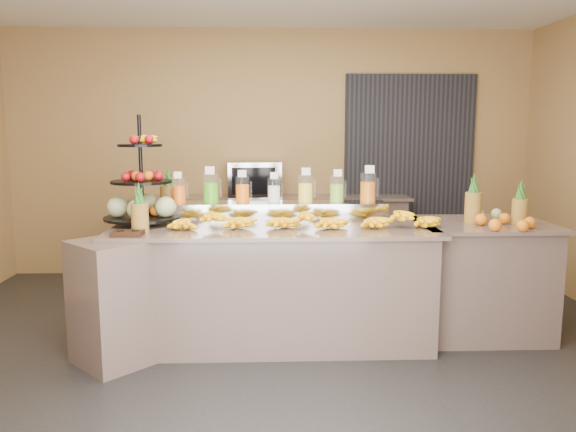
{
  "coord_description": "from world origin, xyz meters",
  "views": [
    {
      "loc": [
        -0.04,
        -4.03,
        1.68
      ],
      "look_at": [
        0.11,
        0.3,
        1.01
      ],
      "focal_mm": 35.0,
      "sensor_mm": 36.0,
      "label": 1
    }
  ],
  "objects": [
    {
      "name": "juice_pitcher_lime",
      "position": [
        0.53,
        0.58,
        1.18
      ],
      "size": [
        0.12,
        0.12,
        0.29
      ],
      "color": "silver",
      "rests_on": "pitcher_tray"
    },
    {
      "name": "juice_pitcher_orange_a",
      "position": [
        -0.77,
        0.58,
        1.17
      ],
      "size": [
        0.11,
        0.12,
        0.27
      ],
      "color": "silver",
      "rests_on": "pitcher_tray"
    },
    {
      "name": "banana_heap",
      "position": [
        0.24,
        0.23,
        1.0
      ],
      "size": [
        2.04,
        0.18,
        0.17
      ],
      "color": "yellow",
      "rests_on": "buffet_counter"
    },
    {
      "name": "oven_warmer",
      "position": [
        -0.2,
        2.25,
        1.13
      ],
      "size": [
        0.61,
        0.45,
        0.39
      ],
      "primitive_type": "cube",
      "rotation": [
        0.0,
        0.0,
        0.07
      ],
      "color": "gray",
      "rests_on": "back_ledge"
    },
    {
      "name": "right_fruit_pile",
      "position": [
        1.76,
        0.24,
        1.01
      ],
      "size": [
        0.47,
        0.45,
        0.25
      ],
      "color": "brown",
      "rests_on": "right_counter"
    },
    {
      "name": "ground",
      "position": [
        0.0,
        0.0,
        0.0
      ],
      "size": [
        6.0,
        6.0,
        0.0
      ],
      "primitive_type": "plane",
      "color": "black",
      "rests_on": "ground"
    },
    {
      "name": "juice_pitcher_orange_c",
      "position": [
        0.79,
        0.58,
        1.19
      ],
      "size": [
        0.13,
        0.14,
        0.32
      ],
      "color": "silver",
      "rests_on": "pitcher_tray"
    },
    {
      "name": "fruit_stand",
      "position": [
        -1.01,
        0.45,
        1.15
      ],
      "size": [
        0.68,
        0.68,
        0.86
      ],
      "rotation": [
        0.0,
        0.0,
        -0.11
      ],
      "color": "black",
      "rests_on": "buffet_counter"
    },
    {
      "name": "juice_pitcher_orange_b",
      "position": [
        -0.25,
        0.58,
        1.17
      ],
      "size": [
        0.12,
        0.12,
        0.28
      ],
      "color": "silver",
      "rests_on": "pitcher_tray"
    },
    {
      "name": "back_ledge",
      "position": [
        0.0,
        2.25,
        0.47
      ],
      "size": [
        3.1,
        0.55,
        0.93
      ],
      "color": "gray",
      "rests_on": "ground"
    },
    {
      "name": "juice_pitcher_milk",
      "position": [
        0.01,
        0.58,
        1.17
      ],
      "size": [
        0.11,
        0.11,
        0.26
      ],
      "color": "silver",
      "rests_on": "pitcher_tray"
    },
    {
      "name": "pineapple_left_b",
      "position": [
        -0.88,
        0.7,
        1.1
      ],
      "size": [
        0.15,
        0.15,
        0.44
      ],
      "rotation": [
        0.0,
        0.0,
        -0.02
      ],
      "color": "brown",
      "rests_on": "buffet_counter"
    },
    {
      "name": "pitcher_tray",
      "position": [
        0.01,
        0.58,
        1.01
      ],
      "size": [
        1.85,
        0.3,
        0.15
      ],
      "primitive_type": "cube",
      "color": "gray",
      "rests_on": "buffet_counter"
    },
    {
      "name": "buffet_counter",
      "position": [
        -0.12,
        0.26,
        0.47
      ],
      "size": [
        2.75,
        1.25,
        0.93
      ],
      "color": "gray",
      "rests_on": "ground"
    },
    {
      "name": "juice_pitcher_green",
      "position": [
        -0.51,
        0.58,
        1.19
      ],
      "size": [
        0.13,
        0.13,
        0.31
      ],
      "color": "silver",
      "rests_on": "pitcher_tray"
    },
    {
      "name": "pineapple_left_a",
      "position": [
        -0.98,
        0.05,
        1.07
      ],
      "size": [
        0.13,
        0.13,
        0.37
      ],
      "rotation": [
        0.0,
        0.0,
        0.18
      ],
      "color": "brown",
      "rests_on": "buffet_counter"
    },
    {
      "name": "room_envelope",
      "position": [
        0.19,
        0.79,
        1.88
      ],
      "size": [
        6.04,
        5.02,
        2.82
      ],
      "color": "olive",
      "rests_on": "ground"
    },
    {
      "name": "right_counter",
      "position": [
        1.7,
        0.4,
        0.47
      ],
      "size": [
        1.08,
        0.88,
        0.93
      ],
      "color": "gray",
      "rests_on": "ground"
    },
    {
      "name": "condiment_caddy",
      "position": [
        -1.04,
        -0.07,
        0.95
      ],
      "size": [
        0.22,
        0.16,
        0.03
      ],
      "primitive_type": "cube",
      "rotation": [
        0.0,
        0.0,
        -0.01
      ],
      "color": "black",
      "rests_on": "buffet_counter"
    },
    {
      "name": "juice_pitcher_lemon",
      "position": [
        0.27,
        0.58,
        1.18
      ],
      "size": [
        0.12,
        0.13,
        0.3
      ],
      "color": "silver",
      "rests_on": "pitcher_tray"
    }
  ]
}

